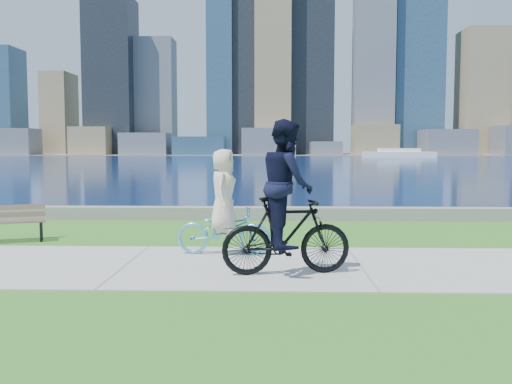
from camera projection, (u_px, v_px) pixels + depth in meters
ground at (127, 265)px, 9.78m from camera, size 320.00×320.00×0.00m
concrete_path at (127, 265)px, 9.78m from camera, size 80.00×3.50×0.02m
seawall at (184, 213)px, 15.95m from camera, size 90.00×0.50×0.35m
bay_water at (256, 161)px, 81.52m from camera, size 320.00×131.00×0.01m
far_shore at (264, 154)px, 139.30m from camera, size 320.00×30.00×0.12m
city_skyline at (274, 61)px, 137.23m from camera, size 179.74×22.64×76.00m
ferry_far at (399, 154)px, 101.29m from camera, size 12.54×3.58×1.70m
park_bench at (8, 220)px, 12.19m from camera, size 1.58×1.03×0.78m
cyclist_woman at (224, 216)px, 10.63m from camera, size 0.78×1.82×1.97m
cyclist_man at (286, 210)px, 8.95m from camera, size 0.91×2.11×2.44m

